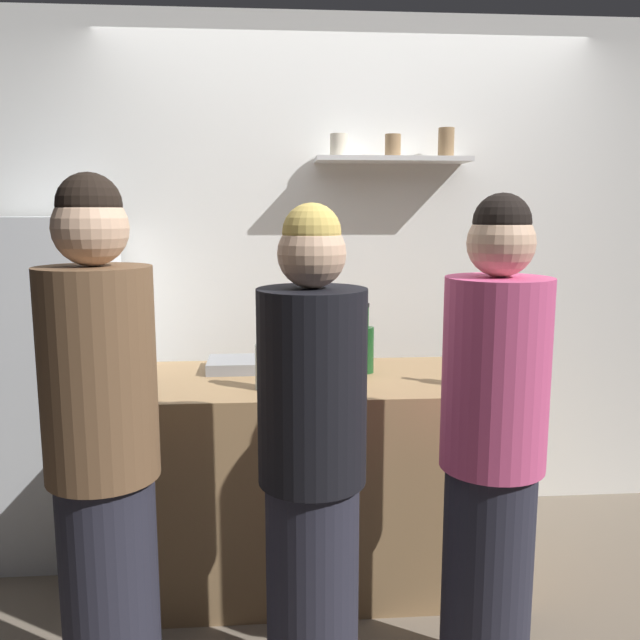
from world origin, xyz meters
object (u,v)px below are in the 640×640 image
at_px(wine_bottle_green_glass, 365,347).
at_px(water_bottle_plastic, 265,365).
at_px(refrigerator, 45,387).
at_px(person_blonde, 312,469).
at_px(utensil_holder, 352,367).
at_px(person_brown_jacket, 103,462).
at_px(baking_pan, 246,364).
at_px(wine_bottle_amber_glass, 485,360).
at_px(person_pink_top, 492,455).

relative_size(wine_bottle_green_glass, water_bottle_plastic, 1.36).
relative_size(refrigerator, person_blonde, 0.97).
bearing_deg(utensil_holder, water_bottle_plastic, -166.67).
height_order(utensil_holder, person_brown_jacket, person_brown_jacket).
bearing_deg(water_bottle_plastic, wine_bottle_green_glass, 29.25).
bearing_deg(refrigerator, person_brown_jacket, -64.44).
height_order(baking_pan, utensil_holder, utensil_holder).
relative_size(utensil_holder, person_brown_jacket, 0.12).
bearing_deg(wine_bottle_amber_glass, water_bottle_plastic, 176.51).
bearing_deg(baking_pan, refrigerator, 168.21).
distance_m(wine_bottle_green_glass, person_blonde, 0.93).
bearing_deg(wine_bottle_green_glass, utensil_holder, -115.62).
distance_m(wine_bottle_amber_glass, person_pink_top, 0.57).
bearing_deg(wine_bottle_green_glass, person_brown_jacket, -137.02).
bearing_deg(refrigerator, person_blonde, -43.72).
height_order(utensil_holder, wine_bottle_green_glass, wine_bottle_green_glass).
height_order(utensil_holder, person_pink_top, person_pink_top).
bearing_deg(person_blonde, baking_pan, -47.19).
bearing_deg(baking_pan, utensil_holder, -28.80).
distance_m(water_bottle_plastic, person_blonde, 0.66).
bearing_deg(baking_pan, wine_bottle_amber_glass, -21.72).
bearing_deg(water_bottle_plastic, person_brown_jacket, -128.38).
bearing_deg(person_blonde, wine_bottle_green_glass, -80.05).
relative_size(wine_bottle_amber_glass, water_bottle_plastic, 1.32).
distance_m(water_bottle_plastic, person_pink_top, 0.95).
bearing_deg(wine_bottle_amber_glass, utensil_holder, 165.02).
bearing_deg(wine_bottle_green_glass, person_pink_top, -69.74).
distance_m(wine_bottle_green_glass, water_bottle_plastic, 0.50).
height_order(refrigerator, baking_pan, refrigerator).
relative_size(refrigerator, utensil_holder, 7.44).
xyz_separation_m(refrigerator, water_bottle_plastic, (1.04, -0.53, 0.21)).
xyz_separation_m(refrigerator, wine_bottle_green_glass, (1.48, -0.29, 0.23)).
relative_size(baking_pan, person_blonde, 0.21).
xyz_separation_m(baking_pan, person_brown_jacket, (-0.40, -0.95, -0.08)).
relative_size(refrigerator, water_bottle_plastic, 6.98).
bearing_deg(refrigerator, wine_bottle_amber_glass, -16.92).
height_order(wine_bottle_amber_glass, wine_bottle_green_glass, wine_bottle_green_glass).
distance_m(baking_pan, wine_bottle_green_glass, 0.54).
xyz_separation_m(wine_bottle_green_glass, person_brown_jacket, (-0.93, -0.87, -0.16)).
relative_size(wine_bottle_green_glass, person_blonde, 0.19).
height_order(water_bottle_plastic, person_blonde, person_blonde).
relative_size(utensil_holder, person_blonde, 0.13).
relative_size(baking_pan, wine_bottle_green_glass, 1.10).
height_order(person_pink_top, person_brown_jacket, person_brown_jacket).
bearing_deg(refrigerator, person_pink_top, -31.80).
height_order(wine_bottle_amber_glass, water_bottle_plastic, wine_bottle_amber_glass).
bearing_deg(baking_pan, person_pink_top, -47.59).
distance_m(refrigerator, utensil_holder, 1.48).
relative_size(wine_bottle_green_glass, person_pink_top, 0.19).
distance_m(baking_pan, wine_bottle_amber_glass, 1.05).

